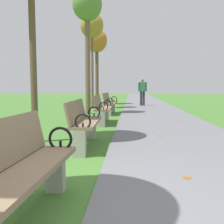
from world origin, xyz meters
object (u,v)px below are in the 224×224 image
park_bench_1 (18,170)px  park_bench_3 (102,108)px  park_bench_2 (84,122)px  pedestrian_walking (142,90)px  tree_5 (97,43)px  park_bench_4 (110,103)px  tree_3 (87,10)px  tree_4 (92,27)px

park_bench_1 → park_bench_3: 6.07m
park_bench_2 → pedestrian_walking: (1.58, 10.82, 0.44)m
tree_5 → pedestrian_walking: 4.33m
park_bench_4 → pedestrian_walking: size_ratio=1.00×
park_bench_1 → park_bench_2: 2.89m
park_bench_3 → park_bench_1: bearing=-90.0°
park_bench_4 → tree_5: bearing=102.5°
park_bench_2 → tree_5: size_ratio=0.33×
park_bench_3 → park_bench_2: bearing=-90.0°
park_bench_2 → park_bench_4: bearing=90.0°
park_bench_3 → tree_3: 4.82m
tree_5 → pedestrian_walking: tree_5 is taller
park_bench_1 → tree_4: bearing=95.6°
tree_4 → park_bench_4: bearing=-67.3°
park_bench_1 → pedestrian_walking: bearing=83.4°
park_bench_3 → pedestrian_walking: 7.81m
tree_3 → tree_4: (-0.22, 2.68, -0.10)m
park_bench_4 → pedestrian_walking: pedestrian_walking is taller
tree_3 → tree_5: (-0.40, 5.93, -0.34)m
park_bench_2 → park_bench_3: 3.18m
park_bench_1 → park_bench_4: bearing=90.0°
park_bench_1 → park_bench_3: size_ratio=1.01×
tree_5 → pedestrian_walking: (2.90, -1.10, -3.02)m
park_bench_4 → tree_3: bearing=178.1°
park_bench_1 → park_bench_2: same height
park_bench_2 → tree_5: bearing=96.3°
park_bench_3 → park_bench_4: same height
tree_3 → park_bench_4: bearing=-1.9°
park_bench_1 → park_bench_2: (-0.00, 2.89, 0.00)m
tree_4 → tree_5: (-0.19, 3.25, -0.24)m
tree_4 → pedestrian_walking: tree_4 is taller
tree_5 → pedestrian_walking: size_ratio=2.97×
tree_3 → tree_5: bearing=93.9°
park_bench_1 → park_bench_4: (-0.00, 8.85, 0.00)m
park_bench_2 → tree_5: (-1.32, 11.92, 3.47)m
park_bench_4 → tree_3: tree_3 is taller
tree_3 → pedestrian_walking: bearing=62.6°
park_bench_4 → tree_3: (-0.92, 0.03, 3.81)m
tree_4 → tree_5: bearing=93.3°
park_bench_2 → park_bench_1: bearing=-90.0°
park_bench_1 → park_bench_2: size_ratio=1.00×
tree_3 → tree_4: size_ratio=1.05×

